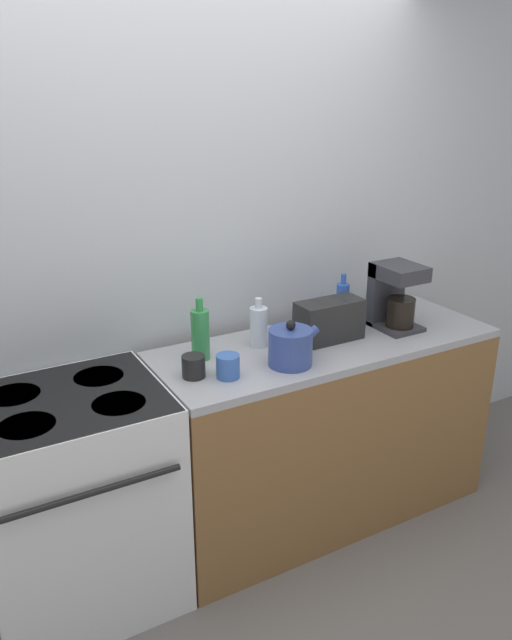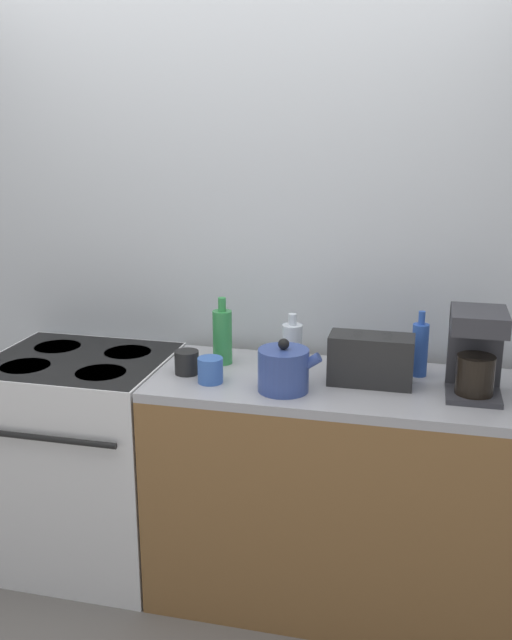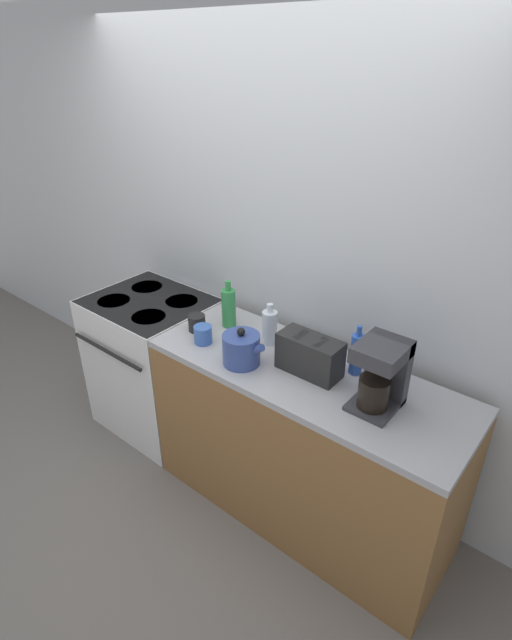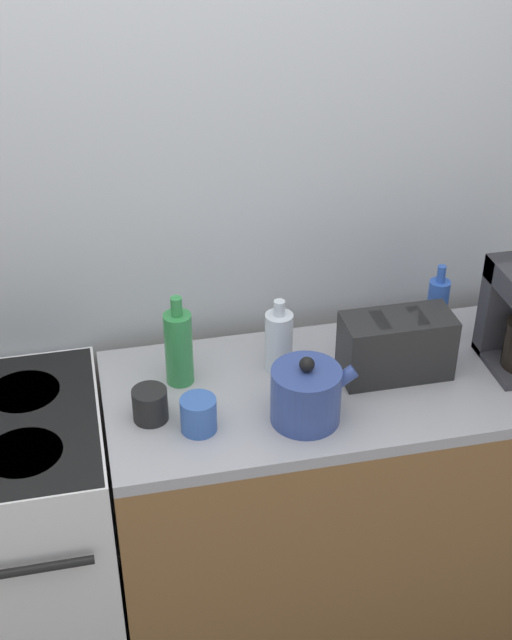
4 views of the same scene
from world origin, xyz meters
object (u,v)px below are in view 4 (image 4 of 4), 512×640
at_px(toaster, 396,346).
at_px(bottle_green, 179,347).
at_px(cup_black, 150,405).
at_px(bottle_clear, 279,341).
at_px(kettle, 307,395).
at_px(bottle_blue, 437,310).
at_px(cup_blue, 198,415).

height_order(toaster, bottle_green, bottle_green).
distance_m(toaster, cup_black, 0.71).
relative_size(bottle_green, cup_black, 2.90).
bearing_deg(bottle_clear, bottle_green, -179.71).
bearing_deg(cup_black, kettle, -12.63).
height_order(kettle, bottle_clear, bottle_clear).
xyz_separation_m(bottle_clear, cup_black, (-0.39, -0.15, -0.05)).
relative_size(kettle, toaster, 0.75).
bearing_deg(bottle_blue, bottle_clear, -175.55).
bearing_deg(bottle_green, toaster, -9.01).
relative_size(toaster, bottle_green, 1.14).
bearing_deg(kettle, cup_black, 167.37).
height_order(toaster, cup_black, toaster).
relative_size(bottle_green, bottle_blue, 1.07).
bearing_deg(bottle_clear, bottle_blue, 4.45).
xyz_separation_m(kettle, bottle_clear, (-0.02, 0.25, 0.01)).
bearing_deg(cup_blue, bottle_blue, 19.10).
height_order(bottle_blue, cup_blue, bottle_blue).
xyz_separation_m(bottle_blue, bottle_clear, (-0.50, -0.04, -0.01)).
bearing_deg(cup_blue, cup_black, 148.58).
bearing_deg(toaster, bottle_green, 170.99).
bearing_deg(bottle_green, kettle, -38.68).
bearing_deg(cup_blue, bottle_clear, 39.93).
xyz_separation_m(kettle, bottle_green, (-0.30, 0.24, 0.03)).
distance_m(bottle_blue, bottle_clear, 0.50).
distance_m(kettle, toaster, 0.34).
height_order(bottle_green, cup_blue, bottle_green).
bearing_deg(cup_black, bottle_blue, 12.28).
height_order(toaster, cup_blue, toaster).
height_order(toaster, bottle_blue, bottle_blue).
xyz_separation_m(toaster, cup_black, (-0.71, -0.06, -0.05)).
xyz_separation_m(toaster, bottle_blue, (0.18, 0.14, 0.01)).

